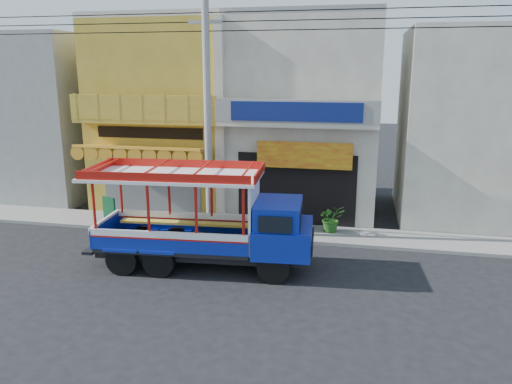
% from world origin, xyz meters
% --- Properties ---
extents(ground, '(90.00, 90.00, 0.00)m').
position_xyz_m(ground, '(0.00, 0.00, 0.00)').
color(ground, black).
rests_on(ground, ground).
extents(sidewalk, '(30.00, 2.00, 0.12)m').
position_xyz_m(sidewalk, '(0.00, 4.00, 0.06)').
color(sidewalk, slate).
rests_on(sidewalk, ground).
extents(shophouse_left, '(6.00, 7.50, 8.24)m').
position_xyz_m(shophouse_left, '(-4.00, 7.96, 4.11)').
color(shophouse_left, '#A78625').
rests_on(shophouse_left, ground).
extents(shophouse_right, '(6.00, 6.75, 8.24)m').
position_xyz_m(shophouse_right, '(2.00, 7.96, 4.11)').
color(shophouse_right, '#B1A391').
rests_on(shophouse_right, ground).
extents(party_pilaster, '(0.35, 0.30, 8.00)m').
position_xyz_m(party_pilaster, '(-1.00, 4.85, 4.00)').
color(party_pilaster, '#B1A391').
rests_on(party_pilaster, ground).
extents(filler_building_left, '(6.00, 6.00, 7.60)m').
position_xyz_m(filler_building_left, '(-11.00, 8.00, 3.80)').
color(filler_building_left, gray).
rests_on(filler_building_left, ground).
extents(filler_building_right, '(6.00, 6.00, 7.60)m').
position_xyz_m(filler_building_right, '(9.00, 8.00, 3.80)').
color(filler_building_right, '#B1A391').
rests_on(filler_building_right, ground).
extents(utility_pole, '(28.00, 0.26, 9.00)m').
position_xyz_m(utility_pole, '(-0.85, 3.30, 5.03)').
color(utility_pole, gray).
rests_on(utility_pole, ground).
extents(songthaew_truck, '(7.02, 2.73, 3.21)m').
position_xyz_m(songthaew_truck, '(0.20, 0.27, 1.55)').
color(songthaew_truck, black).
rests_on(songthaew_truck, ground).
extents(green_sign, '(0.64, 0.48, 1.01)m').
position_xyz_m(green_sign, '(-5.29, 3.67, 0.54)').
color(green_sign, black).
rests_on(green_sign, sidewalk).
extents(potted_plant_a, '(1.17, 1.10, 1.05)m').
position_xyz_m(potted_plant_a, '(3.43, 4.24, 0.64)').
color(potted_plant_a, '#205017').
rests_on(potted_plant_a, sidewalk).
extents(potted_plant_b, '(0.68, 0.73, 1.05)m').
position_xyz_m(potted_plant_b, '(1.84, 4.05, 0.65)').
color(potted_plant_b, '#205017').
rests_on(potted_plant_b, sidewalk).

